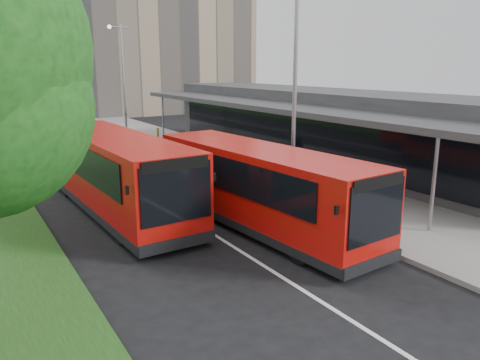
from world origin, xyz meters
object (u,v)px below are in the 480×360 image
Objects in this scene: bus_main at (259,187)px; bus_second at (116,173)px; lamp_post_near at (293,82)px; lamp_post_far at (122,74)px; car_near at (55,115)px; bollard at (158,134)px; litter_bin at (217,153)px; car_far at (14,110)px.

bus_second reaches higher than bus_main.
lamp_post_near is 4.39m from bus_main.
lamp_post_far reaches higher than car_near.
lamp_post_far is 16.05m from car_near.
lamp_post_near reaches higher than bollard.
car_far is (-6.43, 34.02, 0.05)m from litter_bin.
bus_main is at bearing -51.91° from bus_second.
car_near is at bearing 97.91° from lamp_post_far.
lamp_post_near is at bearing 26.98° from bus_main.
lamp_post_far is at bearing 97.18° from litter_bin.
car_near reaches higher than bollard.
litter_bin is (7.45, 5.82, -0.88)m from bus_second.
litter_bin is 0.96× the size of bollard.
lamp_post_far is 5.30m from bollard.
bollard is at bearing 60.57° from bus_second.
bollard is 18.77m from car_near.
lamp_post_near reaches higher than car_near.
lamp_post_near is at bearing -77.18° from car_far.
bollard is (1.32, 16.91, -4.10)m from lamp_post_near.
lamp_post_near is 7.34m from bus_second.
bus_second is at bearing -82.16° from car_near.
bus_main is (-2.45, -1.48, -3.33)m from lamp_post_near.
bus_second reaches higher than litter_bin.
car_near is (-2.13, 35.36, -4.14)m from lamp_post_near.
bus_second is 3.01× the size of car_near.
bollard is 26.40m from car_far.
bus_second reaches higher than car_far.
bus_main is 44.11m from car_far.
car_near is at bearing 81.08° from bus_second.
bus_main is 10.81× the size of litter_bin.
litter_bin is at bearing -73.16° from car_far.
bus_second is (-6.00, -17.29, -3.24)m from lamp_post_far.
bus_main is 36.85m from car_near.
car_far is (-4.99, 42.54, -4.06)m from lamp_post_near.
bus_second is 11.44× the size of litter_bin.
bus_main is 5.49m from bus_second.
lamp_post_near is 8.91× the size of litter_bin.
car_far is at bearing 86.38° from bus_second.
bus_main reaches higher than car_far.
bus_second is at bearing -109.14° from lamp_post_far.
car_far is at bearing 126.26° from car_near.
bus_main is 10.35× the size of bollard.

